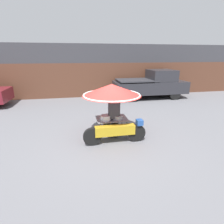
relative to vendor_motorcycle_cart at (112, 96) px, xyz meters
name	(u,v)px	position (x,y,z in m)	size (l,w,h in m)	color
ground_plane	(109,141)	(-0.16, -0.31, -1.50)	(36.00, 36.00, 0.00)	slate
shopfront_building	(90,70)	(-0.16, 7.61, 0.27)	(28.00, 2.06, 3.56)	#38383D
vendor_motorcycle_cart	(112,96)	(0.00, 0.00, 0.00)	(2.10, 2.01, 1.90)	black
vendor_person	(114,115)	(0.05, -0.09, -0.66)	(0.38, 0.22, 1.51)	#2D2D33
pickup_truck	(152,85)	(3.83, 5.43, -0.58)	(4.88, 1.83, 1.90)	black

